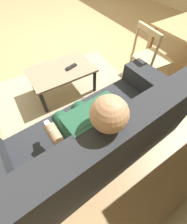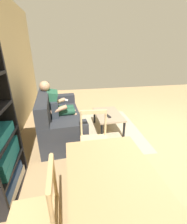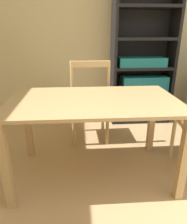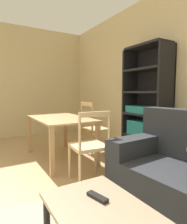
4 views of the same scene
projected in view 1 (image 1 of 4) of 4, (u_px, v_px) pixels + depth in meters
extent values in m
plane|color=tan|center=(73.00, 45.00, 3.20)|extent=(9.10, 9.10, 0.00)
cube|color=#282B30|center=(94.00, 140.00, 1.62)|extent=(2.02, 0.96, 0.39)
cube|color=#282B30|center=(119.00, 142.00, 1.09)|extent=(1.98, 0.33, 0.55)
cube|color=#282B30|center=(156.00, 87.00, 1.69)|extent=(0.29, 0.84, 0.21)
cube|color=#2A3137|center=(104.00, 133.00, 1.25)|extent=(0.42, 0.24, 0.36)
cube|color=#23563D|center=(98.00, 137.00, 1.13)|extent=(0.42, 0.36, 0.58)
sphere|color=tan|center=(109.00, 114.00, 0.78)|extent=(0.21, 0.21, 0.21)
cylinder|color=#1C4530|center=(89.00, 120.00, 1.46)|extent=(0.18, 0.45, 0.15)
cylinder|color=tan|center=(79.00, 120.00, 1.78)|extent=(0.11, 0.11, 0.39)
cube|color=black|center=(77.00, 123.00, 1.94)|extent=(0.12, 0.25, 0.08)
cylinder|color=#1C4530|center=(70.00, 132.00, 1.38)|extent=(0.18, 0.45, 0.15)
cylinder|color=tan|center=(63.00, 130.00, 1.70)|extent=(0.11, 0.11, 0.39)
cube|color=black|center=(62.00, 132.00, 1.86)|extent=(0.12, 0.25, 0.08)
cylinder|color=tan|center=(109.00, 113.00, 1.35)|extent=(0.11, 0.36, 0.19)
cylinder|color=tan|center=(60.00, 143.00, 1.17)|extent=(0.11, 0.36, 0.19)
cube|color=white|center=(49.00, 127.00, 1.21)|extent=(0.05, 0.16, 0.08)
cube|color=gray|center=(61.00, 70.00, 2.06)|extent=(0.87, 0.56, 0.03)
cylinder|color=black|center=(79.00, 65.00, 2.47)|extent=(0.05, 0.05, 0.37)
cylinder|color=black|center=(32.00, 82.00, 2.21)|extent=(0.05, 0.05, 0.37)
cylinder|color=black|center=(95.00, 81.00, 2.22)|extent=(0.05, 0.05, 0.37)
cylinder|color=black|center=(44.00, 103.00, 1.96)|extent=(0.05, 0.05, 0.37)
cube|color=black|center=(71.00, 67.00, 2.06)|extent=(0.18, 0.09, 0.02)
cube|color=tan|center=(149.00, 48.00, 2.48)|extent=(0.06, 0.06, 0.69)
cube|color=tan|center=(186.00, 71.00, 2.11)|extent=(0.06, 0.06, 0.69)
cube|color=#D1B27F|center=(151.00, 59.00, 2.09)|extent=(0.46, 0.46, 0.04)
cylinder|color=#D1B27F|center=(165.00, 76.00, 2.22)|extent=(0.04, 0.04, 0.46)
cylinder|color=#D1B27F|center=(149.00, 62.00, 2.43)|extent=(0.04, 0.04, 0.46)
cylinder|color=#D1B27F|center=(145.00, 84.00, 2.12)|extent=(0.04, 0.04, 0.46)
cylinder|color=#D1B27F|center=(129.00, 69.00, 2.33)|extent=(0.04, 0.04, 0.46)
cylinder|color=#D1B27F|center=(155.00, 54.00, 1.76)|extent=(0.03, 0.03, 0.45)
cylinder|color=#D1B27F|center=(136.00, 40.00, 1.97)|extent=(0.03, 0.03, 0.45)
cube|color=#D1B27F|center=(150.00, 30.00, 1.71)|extent=(0.07, 0.38, 0.06)
cube|color=tan|center=(65.00, 90.00, 2.36)|extent=(2.05, 1.47, 0.01)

